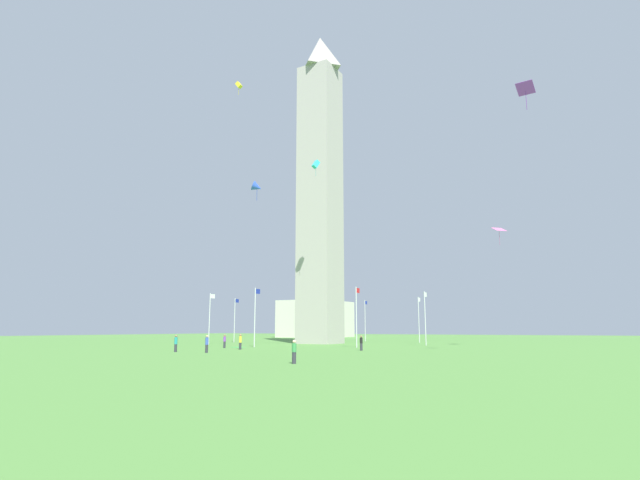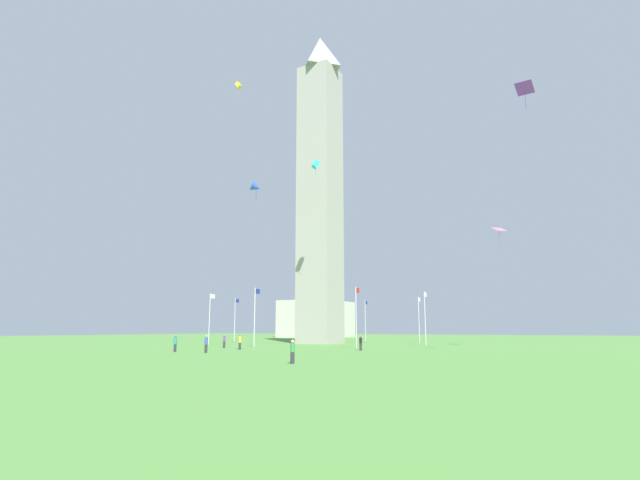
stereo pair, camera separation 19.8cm
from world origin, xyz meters
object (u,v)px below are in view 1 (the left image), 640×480
person_yellow_shirt (240,342)px  flagpole_se (210,316)px  flagpole_sw (357,314)px  flagpole_n (365,319)px  flagpole_ne (296,319)px  obelisk_monument (320,183)px  kite_yellow_box (239,85)px  kite_blue_delta (257,187)px  flagpole_s (255,314)px  picnic_blanket_near_first_person (238,347)px  distant_building (316,319)px  flagpole_nw (419,317)px  kite_purple_diamond (525,89)px  person_teal_shirt (176,343)px  kite_pink_diamond (499,230)px  person_black_shirt (361,343)px  person_green_shirt (294,352)px  person_blue_shirt (207,344)px  flagpole_w (425,315)px  person_purple_shirt (225,341)px  flagpole_e (235,318)px  kite_cyan_box (316,164)px

person_yellow_shirt → flagpole_se: bearing=59.2°
flagpole_sw → flagpole_n: bearing=22.5°
flagpole_ne → person_yellow_shirt: bearing=-157.0°
obelisk_monument → kite_yellow_box: (-27.08, -3.86, 4.93)m
obelisk_monument → kite_blue_delta: 36.40m
flagpole_s → picnic_blanket_near_first_person: size_ratio=4.34×
flagpole_sw → distant_building: bearing=33.8°
flagpole_nw → kite_yellow_box: kite_yellow_box is taller
kite_purple_diamond → picnic_blanket_near_first_person: kite_purple_diamond is taller
person_teal_shirt → flagpole_se: bearing=0.3°
kite_pink_diamond → kite_blue_delta: kite_blue_delta is taller
flagpole_s → kite_pink_diamond: (15.53, -29.01, 11.32)m
person_black_shirt → person_green_shirt: bearing=160.5°
person_teal_shirt → picnic_blanket_near_first_person: size_ratio=0.98×
person_teal_shirt → person_black_shirt: 20.01m
flagpole_se → kite_purple_diamond: bearing=-104.9°
person_green_shirt → picnic_blanket_near_first_person: size_ratio=0.91×
flagpole_ne → flagpole_sw: same height
kite_purple_diamond → flagpole_ne: bearing=52.1°
flagpole_sw → obelisk_monument: bearing=45.1°
kite_pink_diamond → kite_blue_delta: size_ratio=1.27×
kite_pink_diamond → distant_building: (54.11, 59.66, -10.65)m
kite_purple_diamond → person_blue_shirt: bearing=103.6°
flagpole_se → person_teal_shirt: (-20.55, -13.71, -3.41)m
person_black_shirt → distant_building: (72.36, 47.39, 4.14)m
flagpole_sw → distant_building: distant_building is taller
flagpole_se → kite_blue_delta: kite_blue_delta is taller
person_teal_shirt → kite_purple_diamond: kite_purple_diamond is taller
flagpole_se → kite_purple_diamond: kite_purple_diamond is taller
flagpole_w → obelisk_monument: bearing=90.2°
flagpole_sw → person_purple_shirt: 17.20m
flagpole_e → person_purple_shirt: 27.45m
flagpole_s → person_purple_shirt: (-4.31, 1.48, -3.47)m
flagpole_sw → person_green_shirt: flagpole_sw is taller
flagpole_s → picnic_blanket_near_first_person: flagpole_s is taller
flagpole_nw → person_blue_shirt: 46.00m
kite_pink_diamond → person_green_shirt: bearing=169.6°
flagpole_n → flagpole_s: 35.25m
flagpole_s → person_blue_shirt: bearing=-160.6°
obelisk_monument → person_black_shirt: bearing=-140.5°
flagpole_nw → kite_pink_diamond: 24.78m
flagpole_n → distant_building: bearing=41.7°
flagpole_n → distant_building: 46.08m
person_teal_shirt → kite_cyan_box: (21.21, -4.70, 24.93)m
flagpole_n → picnic_blanket_near_first_person: bearing=177.4°
kite_cyan_box → flagpole_n: bearing=11.4°
flagpole_n → person_yellow_shirt: flagpole_n is taller
person_green_shirt → kite_blue_delta: (9.09, 10.32, 15.60)m
flagpole_ne → person_purple_shirt: bearing=-162.3°
person_green_shirt → kite_purple_diamond: bearing=-66.9°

